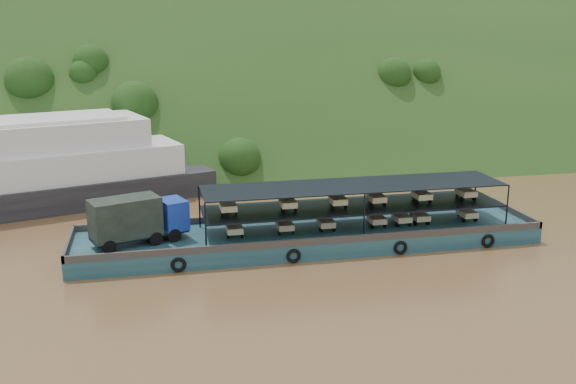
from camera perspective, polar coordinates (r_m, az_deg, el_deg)
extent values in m
plane|color=brown|center=(50.33, 2.97, -4.25)|extent=(160.00, 160.00, 0.00)
cube|color=#1F3C15|center=(84.45, -3.51, 3.52)|extent=(140.00, 39.60, 39.60)
cube|color=#133445|center=(48.92, 1.86, -4.06)|extent=(35.00, 7.00, 1.20)
cube|color=#592D19|center=(51.80, 0.94, -1.99)|extent=(35.00, 0.20, 0.50)
cube|color=#592D19|center=(45.54, 2.93, -4.39)|extent=(35.00, 0.20, 0.50)
cube|color=#592D19|center=(55.41, 19.60, -1.75)|extent=(0.20, 7.00, 0.50)
cube|color=#592D19|center=(47.63, -18.93, -4.33)|extent=(0.20, 7.00, 0.50)
torus|color=black|center=(44.25, -9.71, -6.41)|extent=(1.06, 0.26, 1.06)
torus|color=black|center=(45.24, 0.51, -5.71)|extent=(1.06, 0.26, 1.06)
torus|color=black|center=(47.57, 9.97, -4.90)|extent=(1.06, 0.26, 1.06)
torus|color=black|center=(50.57, 17.36, -4.18)|extent=(1.06, 0.26, 1.06)
cylinder|color=black|center=(45.30, -15.62, -4.72)|extent=(1.04, 0.65, 0.98)
cylinder|color=black|center=(47.18, -16.35, -3.99)|extent=(1.04, 0.65, 0.98)
cylinder|color=black|center=(46.26, -11.67, -4.06)|extent=(1.04, 0.65, 0.98)
cylinder|color=black|center=(48.11, -12.55, -3.38)|extent=(1.04, 0.65, 0.98)
cylinder|color=black|center=(46.72, -10.10, -3.79)|extent=(1.04, 0.65, 0.98)
cylinder|color=black|center=(48.55, -11.03, -3.13)|extent=(1.04, 0.65, 0.98)
cube|color=black|center=(46.89, -13.03, -3.69)|extent=(7.00, 4.28, 0.20)
cube|color=#1735A1|center=(47.40, -10.21, -1.92)|extent=(2.36, 2.77, 2.15)
cube|color=black|center=(47.59, -9.30, -1.32)|extent=(0.72, 1.86, 0.88)
cube|color=black|center=(46.19, -14.27, -2.21)|extent=(5.22, 3.80, 2.74)
cube|color=black|center=(49.19, 5.84, -1.27)|extent=(23.00, 5.00, 0.12)
cube|color=black|center=(48.77, 5.89, 0.59)|extent=(23.00, 5.00, 0.08)
cylinder|color=black|center=(44.60, -7.34, -3.01)|extent=(0.12, 0.12, 3.30)
cylinder|color=black|center=(49.37, -7.88, -1.28)|extent=(0.12, 0.12, 3.30)
cylinder|color=black|center=(46.93, 6.79, -2.10)|extent=(0.12, 0.12, 3.30)
cylinder|color=black|center=(51.49, 4.98, -0.53)|extent=(0.12, 0.12, 3.30)
cylinder|color=black|center=(51.77, 18.91, -1.20)|extent=(0.12, 0.12, 3.30)
cylinder|color=black|center=(55.93, 16.30, 0.15)|extent=(0.12, 0.12, 3.30)
cylinder|color=black|center=(48.61, -5.02, -3.17)|extent=(0.12, 0.52, 0.52)
cylinder|color=black|center=(46.85, -5.33, -3.87)|extent=(0.14, 0.52, 0.52)
cylinder|color=black|center=(46.98, -4.12, -3.79)|extent=(0.14, 0.52, 0.52)
cube|color=beige|center=(47.14, -4.79, -3.30)|extent=(1.15, 1.50, 0.44)
cube|color=red|center=(48.17, -4.98, -2.69)|extent=(0.55, 0.80, 0.80)
cube|color=red|center=(47.83, -4.96, -2.18)|extent=(0.50, 0.10, 0.10)
cylinder|color=black|center=(49.20, -0.63, -2.89)|extent=(0.12, 0.52, 0.52)
cylinder|color=black|center=(47.43, -0.78, -3.57)|extent=(0.14, 0.52, 0.52)
cylinder|color=black|center=(47.63, 0.40, -3.49)|extent=(0.14, 0.52, 0.52)
cube|color=tan|center=(47.75, -0.28, -3.01)|extent=(1.15, 1.50, 0.44)
cube|color=red|center=(48.77, -0.56, -2.41)|extent=(0.55, 0.80, 0.80)
cube|color=red|center=(48.44, -0.51, -1.91)|extent=(0.50, 0.10, 0.10)
cylinder|color=black|center=(49.92, 2.95, -2.65)|extent=(0.12, 0.52, 0.52)
cylinder|color=black|center=(48.14, 2.94, -3.31)|extent=(0.14, 0.52, 0.52)
cylinder|color=black|center=(48.40, 4.08, -3.23)|extent=(0.14, 0.52, 0.52)
cube|color=tan|center=(48.49, 3.40, -2.76)|extent=(1.15, 1.50, 0.44)
cube|color=#B80C10|center=(49.49, 3.05, -2.17)|extent=(0.55, 0.80, 0.80)
cube|color=#B80C10|center=(49.16, 3.12, -1.68)|extent=(0.50, 0.10, 0.10)
cylinder|color=black|center=(51.10, 7.33, -2.34)|extent=(0.12, 0.52, 0.52)
cylinder|color=black|center=(49.33, 7.48, -2.97)|extent=(0.14, 0.52, 0.52)
cylinder|color=black|center=(49.67, 8.57, -2.89)|extent=(0.14, 0.52, 0.52)
cube|color=#C7B18C|center=(49.71, 7.90, -2.44)|extent=(1.15, 1.50, 0.44)
cube|color=red|center=(50.69, 7.47, -1.87)|extent=(0.55, 0.80, 0.80)
cube|color=red|center=(50.37, 7.56, -1.39)|extent=(0.50, 0.10, 0.10)
cylinder|color=black|center=(52.39, 11.02, -2.07)|extent=(0.12, 0.52, 0.52)
cylinder|color=black|center=(50.62, 11.29, -2.68)|extent=(0.14, 0.52, 0.52)
cylinder|color=black|center=(51.02, 12.32, -2.59)|extent=(0.14, 0.52, 0.52)
cube|color=beige|center=(51.02, 11.67, -2.16)|extent=(1.15, 1.50, 0.44)
cube|color=red|center=(51.98, 11.17, -1.61)|extent=(0.55, 0.80, 0.80)
cube|color=red|center=(51.67, 11.29, -1.14)|extent=(0.50, 0.10, 0.10)
cylinder|color=black|center=(54.08, 14.95, -1.77)|extent=(0.12, 0.52, 0.52)
cylinder|color=black|center=(52.33, 15.35, -2.35)|extent=(0.14, 0.52, 0.52)
cylinder|color=black|center=(52.80, 16.31, -2.27)|extent=(0.14, 0.52, 0.52)
cube|color=beige|center=(52.76, 15.68, -1.85)|extent=(1.15, 1.50, 0.44)
cube|color=red|center=(53.69, 15.13, -1.32)|extent=(0.55, 0.80, 0.80)
cube|color=red|center=(53.39, 15.26, -0.87)|extent=(0.50, 0.10, 0.10)
cylinder|color=black|center=(51.81, 9.47, -2.18)|extent=(0.12, 0.52, 0.52)
cylinder|color=black|center=(50.04, 9.69, -2.80)|extent=(0.14, 0.52, 0.52)
cylinder|color=black|center=(50.42, 10.75, -2.72)|extent=(0.14, 0.52, 0.52)
cube|color=beige|center=(50.43, 10.09, -2.28)|extent=(1.15, 1.50, 0.44)
cube|color=red|center=(51.40, 9.61, -1.72)|extent=(0.55, 0.80, 0.80)
cube|color=red|center=(51.09, 9.72, -1.24)|extent=(0.50, 0.10, 0.10)
cylinder|color=black|center=(48.06, -5.55, -1.25)|extent=(0.12, 0.52, 0.52)
cylinder|color=black|center=(46.29, -5.89, -1.88)|extent=(0.14, 0.52, 0.52)
cylinder|color=black|center=(46.41, -4.66, -1.81)|extent=(0.14, 0.52, 0.52)
cube|color=beige|center=(46.59, -5.34, -1.32)|extent=(1.15, 1.50, 0.44)
cube|color=red|center=(47.64, -5.52, -0.74)|extent=(0.55, 0.80, 0.80)
cube|color=red|center=(47.31, -5.50, -0.22)|extent=(0.50, 0.10, 0.10)
cylinder|color=black|center=(48.76, -0.37, -0.94)|extent=(0.12, 0.52, 0.52)
cylinder|color=black|center=(46.97, -0.51, -1.56)|extent=(0.14, 0.52, 0.52)
cylinder|color=black|center=(47.17, 0.68, -1.48)|extent=(0.14, 0.52, 0.52)
cube|color=beige|center=(47.30, 0.00, -1.01)|extent=(1.15, 1.50, 0.44)
cube|color=red|center=(48.34, -0.30, -0.44)|extent=(0.55, 0.80, 0.80)
cube|color=red|center=(48.02, -0.25, 0.07)|extent=(0.50, 0.10, 0.10)
cylinder|color=black|center=(49.67, 3.96, -0.68)|extent=(0.12, 0.52, 0.52)
cylinder|color=black|center=(47.87, 3.99, -1.28)|extent=(0.14, 0.52, 0.52)
cylinder|color=black|center=(48.16, 5.13, -1.20)|extent=(0.14, 0.52, 0.52)
cube|color=beige|center=(48.24, 4.45, -0.74)|extent=(1.15, 1.50, 0.44)
cube|color=#B40C0C|center=(49.26, 4.07, -0.19)|extent=(0.55, 0.80, 0.80)
cube|color=#B40C0C|center=(48.95, 4.15, 0.32)|extent=(0.50, 0.10, 0.10)
cylinder|color=black|center=(50.60, 7.30, -0.48)|extent=(0.12, 0.52, 0.52)
cylinder|color=black|center=(48.81, 7.46, -1.05)|extent=(0.14, 0.52, 0.52)
cylinder|color=black|center=(49.15, 8.55, -0.98)|extent=(0.14, 0.52, 0.52)
cube|color=#C9BB8E|center=(49.20, 7.88, -0.53)|extent=(1.15, 1.50, 0.44)
cube|color=beige|center=(50.20, 7.44, 0.00)|extent=(0.55, 0.80, 0.80)
cube|color=beige|center=(49.89, 7.53, 0.50)|extent=(0.50, 0.10, 0.10)
cylinder|color=black|center=(51.95, 11.16, -0.25)|extent=(0.12, 0.52, 0.52)
cylinder|color=black|center=(50.16, 11.45, -0.79)|extent=(0.14, 0.52, 0.52)
cylinder|color=black|center=(50.57, 12.49, -0.73)|extent=(0.14, 0.52, 0.52)
cube|color=beige|center=(50.58, 11.83, -0.29)|extent=(1.15, 1.50, 0.44)
cube|color=#B10B23|center=(51.55, 11.32, 0.23)|extent=(0.55, 0.80, 0.80)
cube|color=#B10B23|center=(51.26, 11.44, 0.72)|extent=(0.50, 0.10, 0.10)
cylinder|color=black|center=(53.53, 14.85, -0.02)|extent=(0.12, 0.52, 0.52)
cylinder|color=black|center=(51.77, 15.25, -0.54)|extent=(0.14, 0.52, 0.52)
cylinder|color=black|center=(52.23, 16.22, -0.48)|extent=(0.14, 0.52, 0.52)
cube|color=beige|center=(52.21, 15.59, -0.05)|extent=(1.15, 1.50, 0.44)
cube|color=beige|center=(53.15, 15.03, 0.44)|extent=(0.55, 0.80, 0.80)
cube|color=beige|center=(52.86, 15.16, 0.92)|extent=(0.50, 0.10, 0.10)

